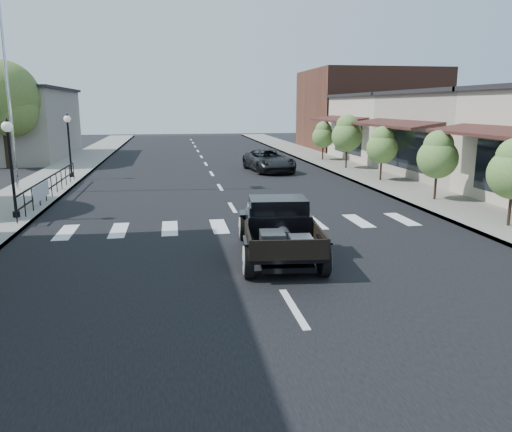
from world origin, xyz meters
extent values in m
plane|color=black|center=(0.00, 0.00, 0.00)|extent=(120.00, 120.00, 0.00)
cube|color=black|center=(0.00, 15.00, 0.01)|extent=(14.00, 80.00, 0.02)
cube|color=gray|center=(-8.50, 15.00, 0.07)|extent=(3.00, 80.00, 0.15)
cube|color=gray|center=(8.50, 15.00, 0.07)|extent=(3.00, 80.00, 0.15)
cube|color=#A19887|center=(15.00, 13.00, 2.25)|extent=(10.00, 9.00, 4.50)
cube|color=beige|center=(15.00, 22.00, 2.25)|extent=(10.00, 9.00, 4.50)
cube|color=brown|center=(15.50, 32.00, 3.50)|extent=(11.00, 10.00, 7.00)
cylinder|color=silver|center=(-9.20, 12.00, 6.12)|extent=(0.12, 0.12, 11.94)
imported|color=black|center=(3.48, 17.48, 0.66)|extent=(2.76, 5.01, 1.33)
camera|label=1|loc=(-2.24, -11.88, 3.90)|focal=35.00mm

